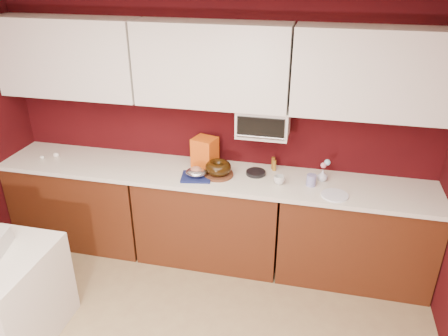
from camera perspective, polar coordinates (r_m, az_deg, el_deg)
ceiling at (r=1.74m, az=-20.15°, el=18.60°), size 4.00×4.50×0.02m
wall_back at (r=4.09m, az=-0.89°, el=5.59°), size 4.00×0.02×2.50m
base_cabinet_left at (r=4.66m, az=-17.93°, el=-4.17°), size 1.31×0.58×0.86m
base_cabinet_center at (r=4.19m, az=-1.83°, el=-6.46°), size 1.31×0.58×0.86m
base_cabinet_right at (r=4.10m, az=16.70°, el=-8.45°), size 1.31×0.58×0.86m
countertop at (r=3.96m, az=-1.92°, el=-0.97°), size 4.00×0.62×0.04m
upper_cabinet_left at (r=4.29m, az=-19.61°, el=13.46°), size 1.31×0.33×0.70m
upper_cabinet_center at (r=3.76m, az=-1.57°, el=13.31°), size 1.31×0.33×0.70m
upper_cabinet_right at (r=3.67m, az=19.48°, el=11.54°), size 1.31×0.33×0.70m
toaster_oven at (r=3.83m, az=5.16°, el=6.05°), size 0.45×0.30×0.25m
toaster_oven_door at (r=3.68m, az=4.80°, el=5.22°), size 0.40×0.02×0.18m
toaster_oven_handle at (r=3.70m, az=4.72°, el=4.05°), size 0.42×0.02×0.02m
cake_base at (r=3.91m, az=-0.76°, el=-0.83°), size 0.35×0.35×0.02m
bundt_cake at (r=3.88m, az=-0.76°, el=0.06°), size 0.29×0.29×0.09m
navy_towel at (r=3.88m, az=-3.63°, el=-1.16°), size 0.29×0.26×0.02m
foil_ham_nest at (r=3.86m, az=-3.65°, el=-0.56°), size 0.23×0.20×0.07m
roasted_ham at (r=3.85m, az=-3.66°, el=-0.23°), size 0.11×0.09×0.07m
pandoro_box at (r=4.04m, az=-2.52°, el=2.09°), size 0.24×0.23×0.28m
dark_pan at (r=3.94m, az=4.18°, el=-0.62°), size 0.18×0.18×0.03m
coffee_mug at (r=3.78m, az=7.22°, el=-1.44°), size 0.12×0.12×0.09m
blue_jar at (r=3.80m, az=11.33°, el=-1.57°), size 0.10×0.10×0.10m
flower_vase at (r=3.90m, az=12.73°, el=-0.88°), size 0.09×0.09×0.11m
flower_pink at (r=3.86m, az=12.86°, el=0.34°), size 0.05×0.05×0.05m
flower_blue at (r=3.87m, az=13.35°, el=0.72°), size 0.05×0.05×0.05m
china_plate at (r=3.70m, az=14.26°, el=-3.47°), size 0.26×0.26×0.01m
amber_bottle at (r=4.01m, az=6.58°, el=0.33°), size 0.04×0.04×0.10m
egg_left at (r=4.57m, az=-22.67°, el=1.30°), size 0.06×0.05×0.04m
egg_right at (r=4.57m, az=-21.08°, el=1.61°), size 0.07×0.07×0.05m
amber_bottle_tall at (r=4.04m, az=6.44°, el=0.64°), size 0.04×0.04×0.11m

